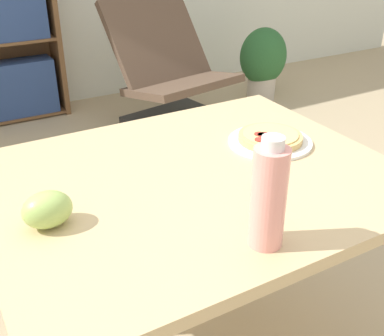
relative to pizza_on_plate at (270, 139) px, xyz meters
The scene contains 8 objects.
ground_plane 0.79m from the pizza_on_plate, 159.23° to the left, with size 14.00×14.00×0.00m, color tan.
dining_table 0.34m from the pizza_on_plate, 168.81° to the right, with size 1.12×0.90×0.73m.
pizza_on_plate is the anchor object (origin of this frame).
grape_bunch 0.73m from the pizza_on_plate, behind, with size 0.12×0.10×0.09m.
drink_bottle 0.53m from the pizza_on_plate, 129.05° to the right, with size 0.08×0.08×0.25m.
lounge_chair_far 1.91m from the pizza_on_plate, 72.18° to the left, with size 0.79×0.87×0.88m.
bookshelf 2.57m from the pizza_on_plate, 97.15° to the left, with size 0.67×0.28×1.71m.
potted_plant_floor 2.51m from the pizza_on_plate, 52.76° to the left, with size 0.39×0.33×0.58m.
Camera 1 is at (-0.66, -1.16, 1.37)m, focal length 45.00 mm.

